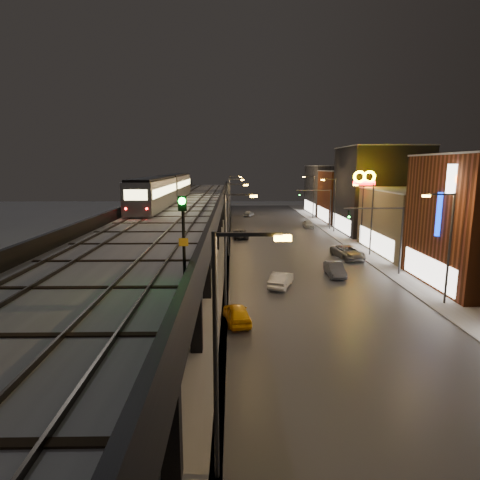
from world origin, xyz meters
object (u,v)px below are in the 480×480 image
object	(u,v)px
subway_train	(166,189)
car_mid_silver	(241,234)
car_far_white	(249,214)
car_onc_red	(308,224)
car_taxi	(237,314)
car_onc_silver	(335,270)
car_near_white	(281,280)
car_onc_dark	(348,253)
sign_citgo	(460,196)
rail_signal	(183,220)

from	to	relation	value
subway_train	car_mid_silver	bearing A→B (deg)	46.15
car_far_white	car_onc_red	bearing A→B (deg)	140.20
car_taxi	car_mid_silver	bearing A→B (deg)	-101.10
car_onc_red	car_onc_silver	bearing A→B (deg)	-97.85
car_onc_silver	car_near_white	bearing A→B (deg)	-147.60
car_near_white	car_onc_dark	bearing A→B (deg)	-109.83
car_taxi	car_near_white	xyz separation A→B (m)	(4.15, 8.48, 0.03)
car_far_white	sign_citgo	xyz separation A→B (m)	(15.02, -55.62, 7.96)
rail_signal	car_near_white	world-z (taller)	rail_signal
car_taxi	car_onc_dark	size ratio (longest dim) A/B	0.72
car_mid_silver	car_onc_silver	bearing A→B (deg)	109.49
rail_signal	car_far_white	distance (m)	72.88
car_mid_silver	sign_citgo	world-z (taller)	sign_citgo
car_far_white	car_onc_silver	bearing A→B (deg)	117.36
car_onc_silver	car_onc_dark	distance (m)	8.58
car_taxi	car_onc_red	bearing A→B (deg)	-116.35
rail_signal	car_taxi	distance (m)	13.97
car_taxi	car_onc_dark	world-z (taller)	car_onc_dark
rail_signal	car_far_white	size ratio (longest dim) A/B	0.86
subway_train	car_near_white	bearing A→B (deg)	-50.72
car_onc_silver	car_onc_dark	size ratio (longest dim) A/B	0.77
car_far_white	car_onc_dark	world-z (taller)	car_onc_dark
subway_train	car_far_white	distance (m)	39.62
subway_train	car_onc_silver	distance (m)	23.48
subway_train	car_onc_silver	size ratio (longest dim) A/B	7.61
car_taxi	car_onc_silver	bearing A→B (deg)	-139.21
rail_signal	car_onc_dark	distance (m)	35.72
subway_train	sign_citgo	xyz separation A→B (m)	(27.00, -18.62, 0.37)
car_far_white	car_onc_silver	distance (m)	49.50
rail_signal	car_onc_silver	bearing A→B (deg)	62.01
car_near_white	car_onc_red	size ratio (longest dim) A/B	1.09
car_near_white	car_onc_red	distance (m)	36.89
car_mid_silver	car_onc_silver	xyz separation A→B (m)	(9.11, -22.02, 0.05)
car_mid_silver	car_onc_silver	distance (m)	23.84
car_mid_silver	subway_train	bearing A→B (deg)	43.16
car_mid_silver	car_far_white	xyz separation A→B (m)	(2.39, 27.02, -0.00)
car_taxi	sign_citgo	world-z (taller)	sign_citgo
car_mid_silver	car_onc_dark	xyz separation A→B (m)	(12.67, -14.22, 0.12)
car_taxi	car_near_white	world-z (taller)	car_near_white
rail_signal	sign_citgo	bearing A→B (deg)	38.82
car_onc_silver	car_taxi	bearing A→B (deg)	-128.90
sign_citgo	rail_signal	bearing A→B (deg)	-141.18
car_far_white	car_onc_red	size ratio (longest dim) A/B	0.96
car_far_white	sign_citgo	bearing A→B (deg)	124.67
car_mid_silver	car_onc_red	xyz separation A→B (m)	(12.42, 10.08, 0.03)
car_onc_dark	rail_signal	bearing A→B (deg)	-127.46
car_taxi	car_far_white	world-z (taller)	car_taxi
rail_signal	car_mid_silver	bearing A→B (deg)	85.96
car_onc_dark	sign_citgo	xyz separation A→B (m)	(4.74, -14.37, 7.84)
subway_train	car_onc_red	xyz separation A→B (m)	(22.01, 20.06, -7.55)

